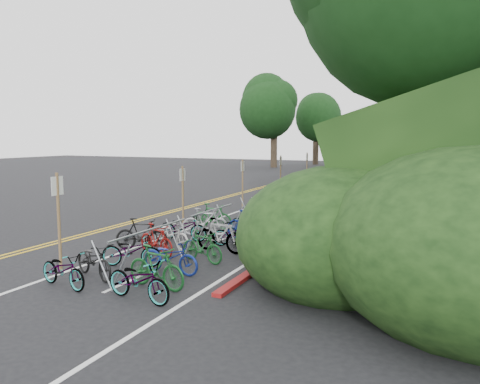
% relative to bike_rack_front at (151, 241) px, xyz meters
% --- Properties ---
extents(ground, '(120.00, 120.00, 0.00)m').
position_rel_bike_rack_front_xyz_m(ground, '(-3.25, 1.03, -0.91)').
color(ground, black).
rests_on(ground, ground).
extents(road_markings, '(7.47, 80.00, 0.01)m').
position_rel_bike_rack_front_xyz_m(road_markings, '(-2.61, 11.13, -0.91)').
color(road_markings, gold).
rests_on(road_markings, ground).
extents(red_curb, '(0.25, 28.00, 0.10)m').
position_rel_bike_rack_front_xyz_m(red_curb, '(2.45, 13.03, -0.86)').
color(red_curb, maroon).
rests_on(red_curb, ground).
extents(tree_cluster, '(32.10, 53.75, 17.77)m').
position_rel_bike_rack_front_xyz_m(tree_cluster, '(6.51, 23.07, 10.19)').
color(tree_cluster, '#2D2319').
rests_on(tree_cluster, ground).
extents(bike_rack_front, '(1.17, 3.44, 1.23)m').
position_rel_bike_rack_front_xyz_m(bike_rack_front, '(0.00, 0.00, 0.00)').
color(bike_rack_front, gray).
rests_on(bike_rack_front, ground).
extents(bike_racks_rest, '(1.14, 23.00, 1.17)m').
position_rel_bike_rack_front_xyz_m(bike_racks_rest, '(-0.25, 14.03, -0.06)').
color(bike_racks_rest, gray).
rests_on(bike_racks_rest, ground).
extents(signpost_near, '(0.08, 0.40, 2.73)m').
position_rel_bike_rack_front_xyz_m(signpost_near, '(-2.27, -0.95, 0.64)').
color(signpost_near, brown).
rests_on(signpost_near, ground).
extents(signposts_rest, '(0.08, 18.40, 2.50)m').
position_rel_bike_rack_front_xyz_m(signposts_rest, '(-2.65, 15.03, 0.52)').
color(signposts_rest, brown).
rests_on(signposts_rest, ground).
extents(bike_front, '(0.97, 1.84, 1.07)m').
position_rel_bike_rack_front_xyz_m(bike_front, '(-1.81, 2.07, -0.38)').
color(bike_front, black).
rests_on(bike_front, ground).
extents(bike_valet, '(3.21, 9.86, 1.10)m').
position_rel_bike_rack_front_xyz_m(bike_valet, '(-0.25, 2.03, -0.43)').
color(bike_valet, slate).
rests_on(bike_valet, ground).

